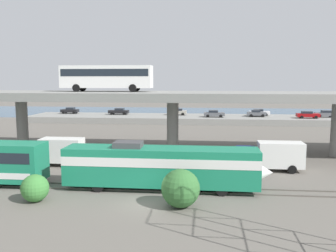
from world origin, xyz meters
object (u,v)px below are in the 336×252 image
at_px(parked_car_1, 214,114).
at_px(parked_car_5, 308,115).
at_px(train_locomotive, 171,165).
at_px(transit_bus_on_overpass, 107,76).
at_px(parked_car_0, 325,114).
at_px(parked_car_7, 119,111).
at_px(service_truck_east, 272,155).
at_px(parked_car_4, 70,110).
at_px(parked_car_3, 177,112).
at_px(parked_car_6, 259,112).
at_px(parked_car_2, 256,113).
at_px(service_truck_west, 54,151).

relative_size(parked_car_1, parked_car_5, 0.96).
bearing_deg(train_locomotive, transit_bus_on_overpass, 121.11).
relative_size(parked_car_0, parked_car_7, 0.89).
distance_m(service_truck_east, parked_car_4, 60.51).
height_order(parked_car_3, parked_car_7, same).
bearing_deg(parked_car_6, train_locomotive, -105.56).
bearing_deg(parked_car_1, transit_bus_on_overpass, -114.54).
bearing_deg(parked_car_2, parked_car_7, 176.93).
bearing_deg(service_truck_east, service_truck_west, 0.00).
xyz_separation_m(service_truck_east, parked_car_3, (-13.49, 45.07, 0.48)).
xyz_separation_m(parked_car_1, parked_car_2, (9.24, 1.85, -0.00)).
bearing_deg(service_truck_west, parked_car_1, -114.09).
distance_m(train_locomotive, parked_car_5, 54.43).
xyz_separation_m(service_truck_east, parked_car_6, (4.94, 45.41, 0.48)).
height_order(parked_car_0, parked_car_1, same).
relative_size(transit_bus_on_overpass, parked_car_3, 2.83).
xyz_separation_m(service_truck_west, parked_car_2, (27.66, 43.06, 0.48)).
distance_m(transit_bus_on_overpass, parked_car_3, 37.54).
bearing_deg(parked_car_6, parked_car_7, -178.80).
xyz_separation_m(transit_bus_on_overpass, parked_car_2, (23.98, 34.14, -7.85)).
bearing_deg(parked_car_4, train_locomotive, 118.76).
distance_m(parked_car_4, parked_car_6, 44.31).
distance_m(service_truck_east, parked_car_0, 47.40).
bearing_deg(parked_car_0, parked_car_6, -7.68).
relative_size(parked_car_2, parked_car_3, 0.95).
bearing_deg(transit_bus_on_overpass, parked_car_3, 79.84).
relative_size(service_truck_east, parked_car_3, 1.60).
xyz_separation_m(service_truck_east, parked_car_4, (-39.37, 45.95, 0.48)).
height_order(service_truck_east, parked_car_0, service_truck_east).
bearing_deg(parked_car_2, service_truck_east, -95.32).
bearing_deg(parked_car_2, parked_car_0, 1.92).
bearing_deg(train_locomotive, parked_car_0, 60.91).
xyz_separation_m(train_locomotive, parked_car_0, (28.56, 51.35, -0.08)).
bearing_deg(parked_car_1, parked_car_6, 22.44).
distance_m(service_truck_west, parked_car_5, 55.86).
bearing_deg(parked_car_2, transit_bus_on_overpass, -125.09).
bearing_deg(transit_bus_on_overpass, train_locomotive, -58.89).
bearing_deg(parked_car_5, service_truck_west, -132.85).
relative_size(service_truck_west, parked_car_6, 1.51).
distance_m(parked_car_2, parked_car_6, 2.52).
bearing_deg(parked_car_0, train_locomotive, 60.91).
relative_size(parked_car_0, parked_car_4, 1.03).
distance_m(transit_bus_on_overpass, service_truck_east, 23.40).
xyz_separation_m(transit_bus_on_overpass, parked_car_5, (34.31, 32.03, -7.85)).
xyz_separation_m(service_truck_west, parked_car_7, (-3.49, 44.73, 0.48)).
xyz_separation_m(parked_car_4, parked_car_5, (53.71, -5.00, 0.00)).
bearing_deg(parked_car_3, parked_car_5, 171.60).
relative_size(parked_car_3, parked_car_6, 0.94).
height_order(transit_bus_on_overpass, service_truck_east, transit_bus_on_overpass).
distance_m(parked_car_2, parked_car_7, 31.20).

